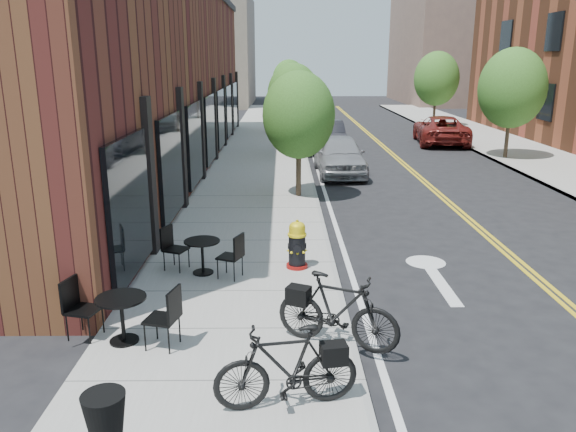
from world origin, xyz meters
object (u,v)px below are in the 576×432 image
object	(u,v)px
bicycle_left	(286,367)
bicycle_right	(338,311)
parked_car_a	(339,155)
parked_car_far	(441,130)
parked_car_c	(313,118)
fire_hydrant	(297,245)
bistro_set_b	(122,313)
parked_car_b	(327,137)
bistro_set_c	(202,252)

from	to	relation	value
bicycle_left	bicycle_right	distance (m)	1.68
parked_car_a	parked_car_far	xyz separation A→B (m)	(6.02, 7.97, -0.02)
bicycle_left	parked_car_c	world-z (taller)	parked_car_c
parked_car_c	fire_hydrant	bearing A→B (deg)	-89.03
bicycle_left	bistro_set_b	world-z (taller)	bicycle_left
parked_car_a	parked_car_b	distance (m)	5.35
fire_hydrant	parked_car_b	bearing A→B (deg)	80.97
fire_hydrant	bistro_set_b	world-z (taller)	fire_hydrant
parked_car_a	bistro_set_c	bearing A→B (deg)	-110.78
parked_car_c	bicycle_right	bearing A→B (deg)	-87.55
parked_car_c	bistro_set_c	bearing A→B (deg)	-93.28
bicycle_right	parked_car_b	bearing A→B (deg)	20.55
parked_car_b	fire_hydrant	bearing A→B (deg)	-98.51
bicycle_left	parked_car_a	distance (m)	15.17
bicycle_left	parked_car_a	size ratio (longest dim) A/B	0.41
fire_hydrant	parked_car_b	distance (m)	15.69
bistro_set_c	parked_car_c	bearing A→B (deg)	104.19
bicycle_right	parked_car_b	world-z (taller)	parked_car_b
bicycle_right	parked_car_c	bearing A→B (deg)	22.22
bicycle_right	bistro_set_b	size ratio (longest dim) A/B	1.06
fire_hydrant	bicycle_left	distance (m)	4.79
parked_car_far	bicycle_left	bearing A→B (deg)	77.50
bicycle_right	bistro_set_c	distance (m)	3.82
bicycle_right	bicycle_left	bearing A→B (deg)	177.48
bistro_set_c	parked_car_b	xyz separation A→B (m)	(3.69, 15.89, 0.16)
fire_hydrant	bistro_set_c	distance (m)	1.91
bicycle_right	parked_car_c	size ratio (longest dim) A/B	0.40
parked_car_a	parked_car_b	world-z (taller)	parked_car_a
parked_car_a	parked_car_c	distance (m)	14.31
parked_car_a	bistro_set_b	bearing A→B (deg)	-110.06
fire_hydrant	bistro_set_c	bearing A→B (deg)	-173.15
bicycle_left	parked_car_b	distance (m)	20.47
fire_hydrant	bicycle_right	world-z (taller)	bicycle_right
bistro_set_c	parked_car_far	size ratio (longest dim) A/B	0.32
bistro_set_b	parked_car_b	bearing A→B (deg)	90.69
bistro_set_c	parked_car_far	bearing A→B (deg)	84.34
fire_hydrant	parked_car_far	bearing A→B (deg)	64.13
bicycle_right	parked_car_far	distance (m)	22.72
bistro_set_c	parked_car_far	distance (m)	20.94
parked_car_a	parked_car_far	size ratio (longest dim) A/B	0.84
fire_hydrant	bistro_set_b	bearing A→B (deg)	-133.29
fire_hydrant	parked_car_a	world-z (taller)	parked_car_a
bistro_set_c	parked_car_a	size ratio (longest dim) A/B	0.38
bistro_set_b	bistro_set_c	bearing A→B (deg)	88.06
bicycle_right	bistro_set_b	world-z (taller)	bicycle_right
fire_hydrant	bistro_set_c	world-z (taller)	fire_hydrant
parked_car_a	bicycle_left	bearing A→B (deg)	-99.24
parked_car_b	bistro_set_c	bearing A→B (deg)	-104.96
bistro_set_b	parked_car_b	xyz separation A→B (m)	(4.50, 18.70, 0.13)
bistro_set_c	parked_car_far	xyz separation A→B (m)	(9.78, 18.51, 0.16)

